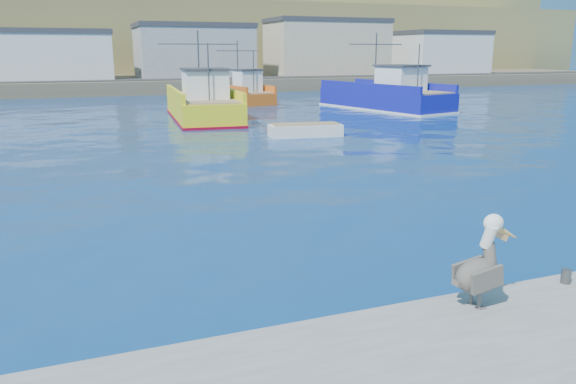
% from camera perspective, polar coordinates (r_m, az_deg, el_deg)
% --- Properties ---
extents(ground, '(260.00, 260.00, 0.00)m').
position_cam_1_polar(ground, '(13.92, 7.04, -7.61)').
color(ground, navy).
rests_on(ground, ground).
extents(dock_bollards, '(36.20, 0.20, 0.30)m').
position_cam_1_polar(dock_bollards, '(11.38, 18.00, -9.81)').
color(dock_bollards, '#4C4C4C').
rests_on(dock_bollards, dock).
extents(far_shore, '(200.00, 81.00, 24.00)m').
position_cam_1_polar(far_shore, '(120.80, -18.69, 15.28)').
color(far_shore, brown).
rests_on(far_shore, ground).
extents(trawler_yellow_b, '(6.07, 13.13, 6.71)m').
position_cam_1_polar(trawler_yellow_b, '(43.93, -8.64, 8.77)').
color(trawler_yellow_b, yellow).
rests_on(trawler_yellow_b, ground).
extents(trawler_blue, '(7.56, 13.98, 6.77)m').
position_cam_1_polar(trawler_blue, '(51.75, 9.99, 9.54)').
color(trawler_blue, '#131797').
rests_on(trawler_blue, ground).
extents(boat_orange, '(4.74, 9.05, 6.12)m').
position_cam_1_polar(boat_orange, '(57.59, -4.57, 10.05)').
color(boat_orange, '#D65815').
rests_on(boat_orange, ground).
extents(skiff_mid, '(4.64, 2.17, 0.97)m').
position_cam_1_polar(skiff_mid, '(34.80, 1.77, 6.19)').
color(skiff_mid, silver).
rests_on(skiff_mid, ground).
extents(pelican, '(1.43, 0.62, 1.77)m').
position_cam_1_polar(pelican, '(11.02, 19.04, -7.30)').
color(pelican, '#595451').
rests_on(pelican, dock).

